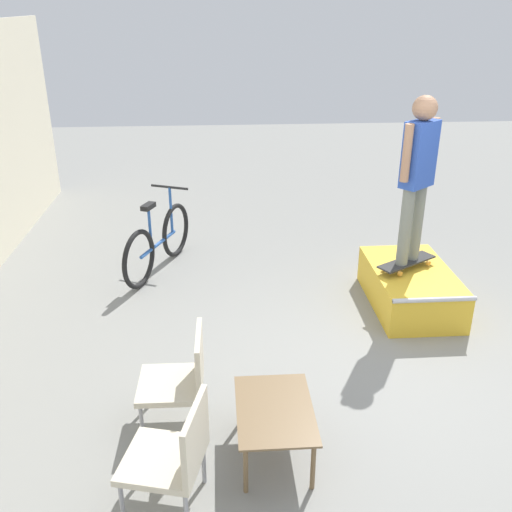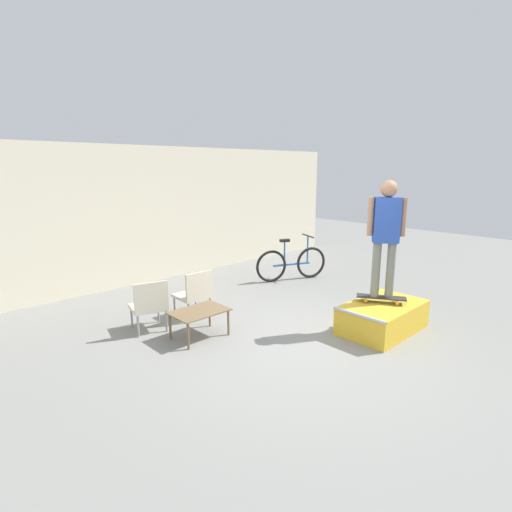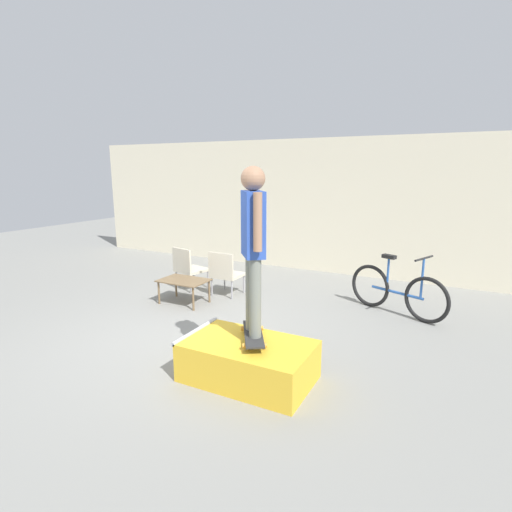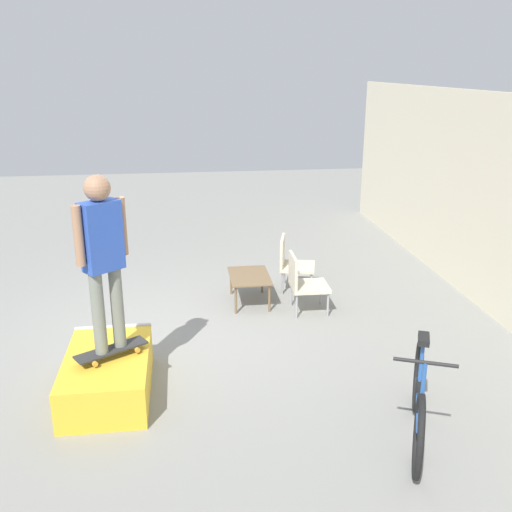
# 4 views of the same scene
# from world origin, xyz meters

# --- Properties ---
(ground_plane) EXTENTS (24.00, 24.00, 0.00)m
(ground_plane) POSITION_xyz_m (0.00, 0.00, 0.00)
(ground_plane) COLOR gray
(house_wall_back) EXTENTS (12.00, 0.06, 3.00)m
(house_wall_back) POSITION_xyz_m (0.00, 4.52, 1.50)
(house_wall_back) COLOR beige
(house_wall_back) RESTS_ON ground_plane
(skate_ramp_box) EXTENTS (1.44, 0.87, 0.47)m
(skate_ramp_box) POSITION_xyz_m (1.32, -0.56, 0.22)
(skate_ramp_box) COLOR gold
(skate_ramp_box) RESTS_ON ground_plane
(skateboard_on_ramp) EXTENTS (0.56, 0.75, 0.07)m
(skateboard_on_ramp) POSITION_xyz_m (1.36, -0.50, 0.53)
(skateboard_on_ramp) COLOR #2D2D2D
(skateboard_on_ramp) RESTS_ON skate_ramp_box
(person_skater) EXTENTS (0.39, 0.46, 1.82)m
(person_skater) POSITION_xyz_m (1.36, -0.50, 1.62)
(person_skater) COLOR gray
(person_skater) RESTS_ON skateboard_on_ramp
(coffee_table) EXTENTS (0.84, 0.58, 0.43)m
(coffee_table) POSITION_xyz_m (-0.93, 1.22, 0.38)
(coffee_table) COLOR brown
(coffee_table) RESTS_ON ground_plane
(patio_chair_left) EXTENTS (0.63, 0.63, 0.84)m
(patio_chair_left) POSITION_xyz_m (-1.37, 1.94, 0.46)
(patio_chair_left) COLOR #99999E
(patio_chair_left) RESTS_ON ground_plane
(patio_chair_right) EXTENTS (0.53, 0.53, 0.84)m
(patio_chair_right) POSITION_xyz_m (-0.52, 1.93, 0.46)
(patio_chair_right) COLOR #99999E
(patio_chair_right) RESTS_ON ground_plane
(bicycle) EXTENTS (1.63, 0.76, 1.02)m
(bicycle) POSITION_xyz_m (2.47, 2.38, 0.39)
(bicycle) COLOR black
(bicycle) RESTS_ON ground_plane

